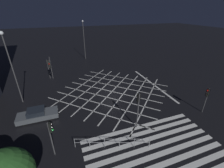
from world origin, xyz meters
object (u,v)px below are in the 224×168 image
Objects in this scene: street_lamp_east at (84,36)px; traffic_light_median_south at (138,104)px; street_lamp_west at (9,59)px; traffic_light_nw_cross at (50,66)px; traffic_light_sw_main at (51,132)px; traffic_light_nw_main at (48,65)px; waiting_car at (38,114)px; traffic_light_se_main at (207,96)px.

traffic_light_median_south is at bearing -89.09° from street_lamp_east.
traffic_light_median_south is 0.45× the size of street_lamp_west.
traffic_light_sw_main is (0.12, -15.40, -0.50)m from traffic_light_nw_cross.
traffic_light_nw_main is at bearing 91.69° from traffic_light_sw_main.
street_lamp_east is at bearing 65.86° from waiting_car.
traffic_light_nw_cross is 0.45× the size of street_lamp_east.
traffic_light_median_south is 26.53m from street_lamp_east.
traffic_light_sw_main is 11.57m from street_lamp_west.
traffic_light_se_main is (17.11, -15.22, -0.68)m from traffic_light_nw_cross.
traffic_light_nw_main is 0.85× the size of traffic_light_median_south.
traffic_light_sw_main is 0.38× the size of street_lamp_west.
street_lamp_west reaches higher than traffic_light_sw_main.
traffic_light_nw_main is 0.38× the size of street_lamp_east.
traffic_light_nw_main is 8.64m from street_lamp_west.
traffic_light_nw_main is at bearing 27.75° from traffic_light_median_south.
traffic_light_nw_cross is 7.18m from street_lamp_west.
street_lamp_east is (7.80, 27.06, 3.18)m from traffic_light_sw_main.
traffic_light_nw_cross is 16.92m from traffic_light_median_south.
traffic_light_sw_main reaches higher than waiting_car.
traffic_light_se_main is 0.74× the size of waiting_car.
waiting_car is (-10.01, 4.99, -2.35)m from traffic_light_median_south.
traffic_light_nw_main is 11.82m from waiting_car.
traffic_light_se_main is (8.78, -0.49, -0.61)m from traffic_light_median_south.
traffic_light_se_main is 0.36× the size of street_lamp_east.
street_lamp_east reaches higher than traffic_light_nw_cross.
traffic_light_sw_main is (0.51, -17.27, 0.02)m from traffic_light_nw_main.
traffic_light_se_main is (17.00, 0.19, -0.18)m from traffic_light_sw_main.
traffic_light_nw_main is 1.97m from traffic_light_nw_cross.
traffic_light_sw_main is 8.26m from traffic_light_median_south.
street_lamp_west reaches higher than traffic_light_nw_main.
street_lamp_west is at bearing -125.21° from street_lamp_east.
traffic_light_nw_cross is at bearing 90.43° from traffic_light_sw_main.
traffic_light_nw_main is 0.86× the size of traffic_light_nw_cross.
traffic_light_median_south is 0.45× the size of street_lamp_east.
street_lamp_east is 23.99m from waiting_car.
street_lamp_west is (-11.87, -16.82, 0.35)m from street_lamp_east.
traffic_light_median_south reaches higher than traffic_light_nw_main.
traffic_light_se_main is at bearing -16.25° from waiting_car.
traffic_light_median_south is at bearing -3.19° from traffic_light_se_main.
traffic_light_median_south is (8.22, 0.68, 0.43)m from traffic_light_sw_main.
street_lamp_west reaches higher than waiting_car.
traffic_light_sw_main is at bearing -72.47° from waiting_car.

